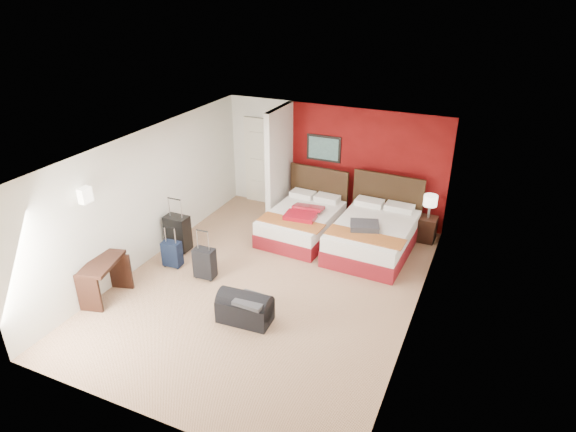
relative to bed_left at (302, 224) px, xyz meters
The scene contains 17 objects.
ground 1.96m from the bed_left, 84.53° to the right, with size 6.50×6.50×0.00m, color tan.
room_walls 1.65m from the bed_left, 157.12° to the right, with size 5.02×6.52×2.50m.
red_accent_panel 1.87m from the bed_left, 54.20° to the left, with size 3.50×0.04×2.50m, color maroon.
partition_wall 1.44m from the bed_left, 140.31° to the left, with size 0.12×1.20×2.50m, color silver.
entry_door 2.15m from the bed_left, 141.02° to the left, with size 0.82×0.06×2.05m, color silver.
bed_left is the anchor object (origin of this frame).
bed_right 1.52m from the bed_left, ahead, with size 1.43×2.04×0.61m, color white.
red_suitcase_open 0.36m from the bed_left, 45.00° to the right, with size 0.61×0.84×0.11m, color maroon.
jacket_bundle 1.52m from the bed_left, 13.26° to the right, with size 0.53×0.43×0.13m, color #3E3E43.
nightstand 2.57m from the bed_left, 19.76° to the left, with size 0.37×0.37×0.52m, color black.
table_lamp 2.62m from the bed_left, 19.76° to the left, with size 0.28×0.28×0.49m, color silver.
suitcase_black 2.53m from the bed_left, 142.51° to the right, with size 0.47×0.29×0.70m, color black.
suitcase_charcoal 2.40m from the bed_left, 113.86° to the right, with size 0.37×0.23×0.55m, color black.
suitcase_navy 2.73m from the bed_left, 129.66° to the right, with size 0.35×0.21×0.48m, color black.
duffel_bag 3.01m from the bed_left, 84.61° to the right, with size 0.84×0.45×0.42m, color black.
jacket_draped 3.09m from the bed_left, 81.92° to the right, with size 0.47×0.40×0.06m, color #3A3A3F.
desk 4.03m from the bed_left, 121.75° to the right, with size 0.44×0.88×0.73m, color black.
Camera 1 is at (3.30, -6.60, 4.90)m, focal length 30.85 mm.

